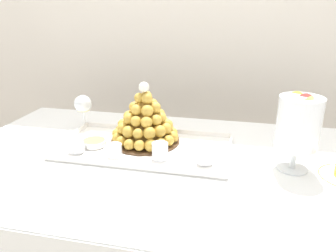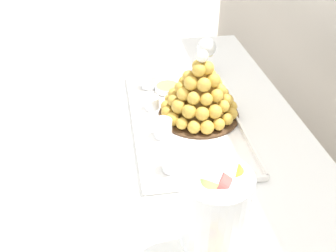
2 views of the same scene
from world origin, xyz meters
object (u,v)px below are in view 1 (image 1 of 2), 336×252
serving_tray (145,148)px  wine_glass (83,105)px  dessert_cup_mid_left (115,151)px  croquembouche (145,120)px  macaron_goblet (299,123)px  dessert_cup_left (77,145)px  dessert_cup_centre (160,152)px  creme_brulee_ramekin (94,142)px  dessert_cup_mid_right (205,156)px

serving_tray → wine_glass: 0.37m
dessert_cup_mid_left → wine_glass: bearing=133.7°
croquembouche → wine_glass: (-0.31, 0.10, 0.01)m
dessert_cup_mid_left → macaron_goblet: 0.62m
dessert_cup_left → dessert_cup_mid_left: bearing=-2.9°
dessert_cup_centre → creme_brulee_ramekin: bearing=168.0°
dessert_cup_mid_right → serving_tray: bearing=160.9°
serving_tray → dessert_cup_mid_right: bearing=-19.1°
serving_tray → dessert_cup_centre: bearing=-46.1°
dessert_cup_mid_right → dessert_cup_mid_left: bearing=-176.8°
dessert_cup_mid_left → creme_brulee_ramekin: dessert_cup_mid_left is taller
dessert_cup_centre → macaron_goblet: size_ratio=0.22×
serving_tray → creme_brulee_ramekin: bearing=-172.8°
serving_tray → macaron_goblet: 0.54m
dessert_cup_mid_right → creme_brulee_ramekin: 0.43m
serving_tray → dessert_cup_centre: 0.12m
dessert_cup_left → dessert_cup_mid_right: (0.46, 0.01, 0.00)m
dessert_cup_left → dessert_cup_mid_right: dessert_cup_mid_right is taller
dessert_cup_mid_right → wine_glass: 0.60m
dessert_cup_left → wine_glass: 0.27m
dessert_cup_left → dessert_cup_centre: bearing=1.5°
wine_glass → dessert_cup_left: bearing=-69.9°
serving_tray → wine_glass: size_ratio=4.25×
dessert_cup_mid_right → wine_glass: size_ratio=0.37×
wine_glass → dessert_cup_mid_right: bearing=-22.8°
dessert_cup_mid_left → macaron_goblet: macaron_goblet is taller
dessert_cup_mid_left → wine_glass: 0.35m
dessert_cup_centre → creme_brulee_ramekin: dessert_cup_centre is taller
wine_glass → serving_tray: bearing=-25.4°
dessert_cup_centre → creme_brulee_ramekin: size_ratio=0.61×
dessert_cup_left → dessert_cup_centre: (0.31, 0.01, 0.00)m
serving_tray → croquembouche: croquembouche is taller
dessert_cup_left → macaron_goblet: 0.76m
dessert_cup_mid_right → creme_brulee_ramekin: bearing=172.5°
dessert_cup_mid_left → dessert_cup_mid_right: size_ratio=0.91×
wine_glass → croquembouche: bearing=-18.0°
croquembouche → dessert_cup_centre: croquembouche is taller
creme_brulee_ramekin → serving_tray: bearing=7.2°
serving_tray → macaron_goblet: macaron_goblet is taller
serving_tray → croquembouche: size_ratio=2.37×
croquembouche → dessert_cup_centre: 0.17m
dessert_cup_mid_right → dessert_cup_left: bearing=-178.8°
serving_tray → dessert_cup_mid_right: size_ratio=11.35×
croquembouche → creme_brulee_ramekin: 0.21m
dessert_cup_mid_right → macaron_goblet: macaron_goblet is taller
croquembouche → creme_brulee_ramekin: size_ratio=2.83×
macaron_goblet → wine_glass: bearing=166.7°
creme_brulee_ramekin → croquembouche: bearing=23.1°
macaron_goblet → dessert_cup_left: bearing=-176.7°
croquembouche → dessert_cup_mid_left: croquembouche is taller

